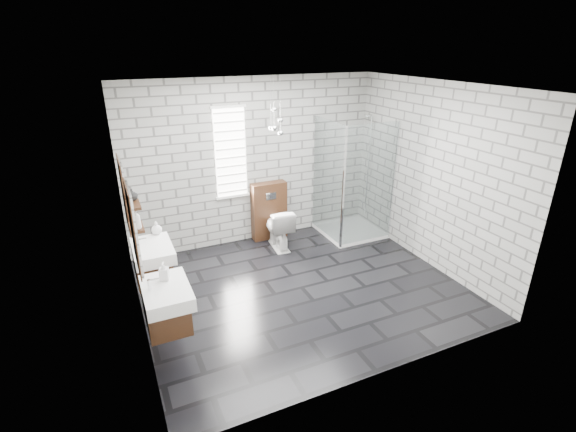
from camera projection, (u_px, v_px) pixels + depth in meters
floor at (302, 288)px, 5.83m from camera, size 4.20×3.60×0.02m
ceiling at (305, 85)px, 4.78m from camera, size 4.20×3.60×0.02m
wall_back at (254, 162)px, 6.82m from camera, size 4.20×0.02×2.70m
wall_front at (391, 259)px, 3.78m from camera, size 4.20×0.02×2.70m
wall_left at (128, 224)px, 4.50m from camera, size 0.02×3.60×2.70m
wall_right at (432, 176)px, 6.10m from camera, size 0.02×3.60×2.70m
vanity_left at (163, 295)px, 4.30m from camera, size 0.47×0.70×1.57m
vanity_right at (149, 253)px, 5.16m from camera, size 0.47×0.70×1.57m
shelf_lower at (137, 227)px, 4.50m from camera, size 0.14×0.30×0.03m
shelf_upper at (133, 205)px, 4.40m from camera, size 0.14×0.30×0.03m
window at (230, 153)px, 6.57m from camera, size 0.56×0.05×1.48m
cistern_panel at (269, 211)px, 7.13m from camera, size 0.60×0.20×1.00m
flush_plate at (271, 196)px, 6.93m from camera, size 0.18×0.01×0.12m
shower_enclosure at (350, 209)px, 7.19m from camera, size 1.00×1.00×2.03m
pendant_cluster at (276, 123)px, 6.27m from camera, size 0.25×0.25×0.84m
toilet at (278, 228)px, 6.85m from camera, size 0.45×0.71×0.70m
soap_bottle_a at (164, 271)px, 4.37m from camera, size 0.12×0.12×0.20m
soap_bottle_b at (156, 228)px, 5.42m from camera, size 0.14×0.14×0.17m
soap_bottle_c at (137, 220)px, 4.39m from camera, size 0.10×0.10×0.21m
vase at (132, 195)px, 4.47m from camera, size 0.15×0.15×0.13m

